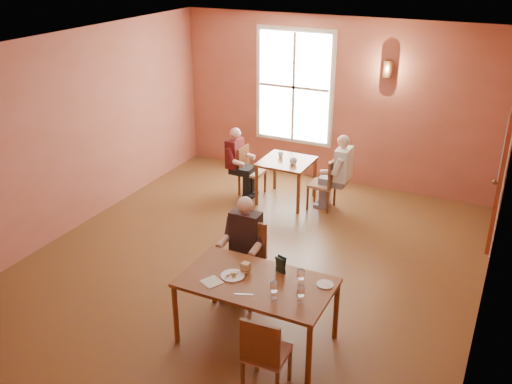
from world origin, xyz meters
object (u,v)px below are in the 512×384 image
at_px(diner_white, 324,173).
at_px(diner_maroon, 251,163).
at_px(chair_diner_main, 243,264).
at_px(second_table, 286,181).
at_px(chair_diner_maroon, 252,171).
at_px(chair_diner_white, 322,183).
at_px(chair_empty, 267,351).
at_px(main_table, 256,311).
at_px(diner_main, 242,257).

height_order(diner_white, diner_maroon, diner_white).
bearing_deg(chair_diner_main, diner_white, -89.91).
distance_m(second_table, chair_diner_maroon, 0.65).
xyz_separation_m(chair_diner_main, chair_diner_white, (-0.03, 2.98, -0.06)).
bearing_deg(chair_empty, chair_diner_maroon, 114.62).
xyz_separation_m(chair_diner_white, chair_diner_maroon, (-1.30, 0.00, -0.01)).
distance_m(main_table, second_table, 3.81).
bearing_deg(diner_white, main_table, -172.07).
bearing_deg(diner_white, diner_maroon, 90.00).
bearing_deg(diner_main, chair_empty, 126.32).
bearing_deg(chair_diner_maroon, chair_diner_white, 90.00).
bearing_deg(diner_maroon, chair_diner_white, 90.00).
bearing_deg(diner_main, chair_diner_main, -90.00).
bearing_deg(diner_maroon, diner_main, 24.43).
distance_m(diner_main, chair_empty, 1.57).
xyz_separation_m(chair_diner_white, diner_maroon, (-1.33, 0.00, 0.14)).
relative_size(chair_diner_main, diner_main, 0.81).
height_order(diner_main, diner_maroon, diner_main).
xyz_separation_m(main_table, chair_diner_white, (-0.53, 3.63, 0.06)).
bearing_deg(main_table, diner_white, 97.93).
xyz_separation_m(diner_main, second_table, (-0.68, 3.01, -0.26)).
bearing_deg(chair_diner_white, chair_diner_maroon, 90.00).
bearing_deg(diner_maroon, second_table, 90.00).
bearing_deg(chair_diner_maroon, second_table, 90.00).
xyz_separation_m(diner_main, chair_diner_white, (-0.03, 3.01, -0.18)).
xyz_separation_m(main_table, diner_maroon, (-1.86, 3.63, 0.20)).
xyz_separation_m(chair_empty, diner_white, (-0.93, 4.26, 0.17)).
relative_size(chair_empty, diner_white, 0.72).
relative_size(chair_diner_main, diner_maroon, 0.86).
bearing_deg(main_table, chair_diner_maroon, 116.85).
xyz_separation_m(diner_main, diner_maroon, (-1.36, 3.01, -0.04)).
bearing_deg(chair_diner_main, chair_empty, 125.68).
bearing_deg(diner_main, second_table, -77.16).
relative_size(chair_diner_white, diner_white, 0.71).
height_order(diner_main, diner_white, diner_white).
height_order(second_table, diner_white, diner_white).
bearing_deg(diner_white, diner_main, -179.91).
bearing_deg(second_table, diner_white, 0.00).
relative_size(chair_diner_main, chair_empty, 1.11).
bearing_deg(chair_diner_main, chair_diner_maroon, -65.84).
xyz_separation_m(diner_main, chair_empty, (0.93, -1.26, -0.17)).
distance_m(second_table, chair_diner_white, 0.65).
bearing_deg(chair_diner_white, diner_maroon, 90.00).
height_order(chair_diner_main, chair_diner_white, chair_diner_main).
xyz_separation_m(diner_main, chair_diner_maroon, (-1.33, 3.01, -0.20)).
xyz_separation_m(chair_diner_white, diner_white, (0.03, 0.00, 0.18)).
distance_m(chair_diner_white, diner_white, 0.19).
bearing_deg(chair_empty, chair_diner_white, 99.39).
bearing_deg(diner_maroon, main_table, 27.22).
bearing_deg(chair_diner_main, diner_maroon, -65.36).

